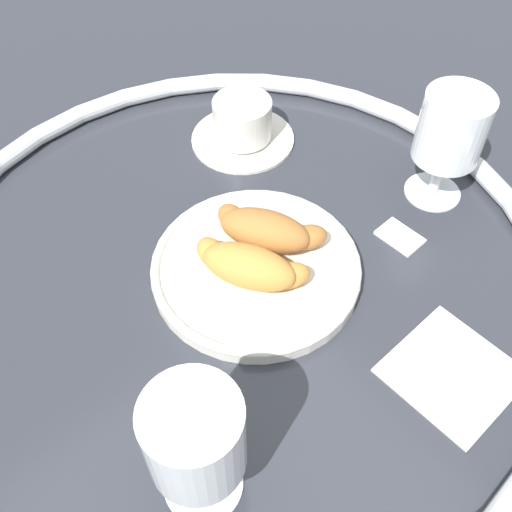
# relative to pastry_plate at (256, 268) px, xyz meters

# --- Properties ---
(ground_plane) EXTENTS (2.20, 2.20, 0.00)m
(ground_plane) POSITION_rel_pastry_plate_xyz_m (-0.02, -0.02, -0.01)
(ground_plane) COLOR #2D3038
(table_chrome_rim) EXTENTS (0.70, 0.70, 0.02)m
(table_chrome_rim) POSITION_rel_pastry_plate_xyz_m (-0.02, -0.02, 0.00)
(table_chrome_rim) COLOR silver
(table_chrome_rim) RESTS_ON ground_plane
(pastry_plate) EXTENTS (0.23, 0.23, 0.02)m
(pastry_plate) POSITION_rel_pastry_plate_xyz_m (0.00, 0.00, 0.00)
(pastry_plate) COLOR silver
(pastry_plate) RESTS_ON ground_plane
(croissant_large) EXTENTS (0.12, 0.10, 0.04)m
(croissant_large) POSITION_rel_pastry_plate_xyz_m (0.01, -0.02, 0.03)
(croissant_large) COLOR #CC893D
(croissant_large) RESTS_ON pastry_plate
(croissant_small) EXTENTS (0.12, 0.11, 0.04)m
(croissant_small) POSITION_rel_pastry_plate_xyz_m (-0.01, 0.03, 0.03)
(croissant_small) COLOR #AD6B33
(croissant_small) RESTS_ON pastry_plate
(coffee_cup_near) EXTENTS (0.14, 0.14, 0.06)m
(coffee_cup_near) POSITION_rel_pastry_plate_xyz_m (-0.19, 0.13, 0.02)
(coffee_cup_near) COLOR silver
(coffee_cup_near) RESTS_ON ground_plane
(juice_glass_left) EXTENTS (0.08, 0.08, 0.14)m
(juice_glass_left) POSITION_rel_pastry_plate_xyz_m (0.04, 0.25, 0.08)
(juice_glass_left) COLOR white
(juice_glass_left) RESTS_ON ground_plane
(juice_glass_right) EXTENTS (0.08, 0.08, 0.14)m
(juice_glass_right) POSITION_rel_pastry_plate_xyz_m (0.15, -0.18, 0.08)
(juice_glass_right) COLOR white
(juice_glass_right) RESTS_ON ground_plane
(sugar_packet) EXTENTS (0.05, 0.04, 0.01)m
(sugar_packet) POSITION_rel_pastry_plate_xyz_m (0.06, 0.16, -0.01)
(sugar_packet) COLOR white
(sugar_packet) RESTS_ON ground_plane
(folded_napkin) EXTENTS (0.12, 0.12, 0.01)m
(folded_napkin) POSITION_rel_pastry_plate_xyz_m (0.21, 0.07, -0.01)
(folded_napkin) COLOR silver
(folded_napkin) RESTS_ON ground_plane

